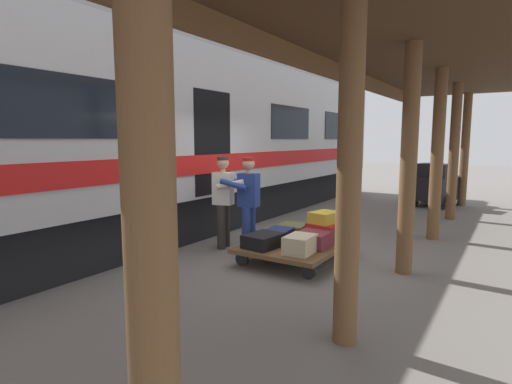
% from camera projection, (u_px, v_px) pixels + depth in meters
% --- Properties ---
extents(ground_plane, '(60.00, 60.00, 0.00)m').
position_uv_depth(ground_plane, '(295.00, 254.00, 7.21)').
color(ground_plane, slate).
extents(platform_canopy, '(3.20, 15.93, 3.56)m').
position_uv_depth(platform_canopy, '(409.00, 55.00, 5.84)').
color(platform_canopy, brown).
rests_on(platform_canopy, ground_plane).
extents(train_car, '(3.02, 18.51, 4.00)m').
position_uv_depth(train_car, '(158.00, 138.00, 8.71)').
color(train_car, '#B7BABF').
rests_on(train_car, ground_plane).
extents(luggage_cart, '(1.47, 1.84, 0.30)m').
position_uv_depth(luggage_cart, '(296.00, 246.00, 6.83)').
color(luggage_cart, brown).
rests_on(luggage_cart, ground_plane).
extents(suitcase_burgundy_valise, '(0.52, 0.63, 0.24)m').
position_uv_depth(suitcase_burgundy_valise, '(314.00, 239.00, 6.64)').
color(suitcase_burgundy_valise, maroon).
rests_on(suitcase_burgundy_valise, luggage_cart).
extents(suitcase_cream_canvas, '(0.42, 0.54, 0.27)m').
position_uv_depth(suitcase_cream_canvas, '(300.00, 244.00, 6.21)').
color(suitcase_cream_canvas, beige).
rests_on(suitcase_cream_canvas, luggage_cart).
extents(suitcase_black_hardshell, '(0.54, 0.65, 0.21)m').
position_uv_depth(suitcase_black_hardshell, '(263.00, 241.00, 6.57)').
color(suitcase_black_hardshell, black).
rests_on(suitcase_black_hardshell, luggage_cart).
extents(suitcase_red_plastic, '(0.59, 0.63, 0.29)m').
position_uv_depth(suitcase_red_plastic, '(326.00, 231.00, 7.06)').
color(suitcase_red_plastic, '#AD231E').
rests_on(suitcase_red_plastic, luggage_cart).
extents(suitcase_olive_duffel, '(0.55, 0.59, 0.19)m').
position_uv_depth(suitcase_olive_duffel, '(292.00, 230.00, 7.42)').
color(suitcase_olive_duffel, brown).
rests_on(suitcase_olive_duffel, luggage_cart).
extents(suitcase_navy_fabric, '(0.45, 0.61, 0.20)m').
position_uv_depth(suitcase_navy_fabric, '(279.00, 235.00, 6.99)').
color(suitcase_navy_fabric, navy).
rests_on(suitcase_navy_fabric, luggage_cart).
extents(suitcase_yellow_case, '(0.48, 0.55, 0.19)m').
position_uv_depth(suitcase_yellow_case, '(325.00, 217.00, 7.04)').
color(suitcase_yellow_case, gold).
rests_on(suitcase_yellow_case, suitcase_red_plastic).
extents(porter_in_overalls, '(0.70, 0.48, 1.70)m').
position_uv_depth(porter_in_overalls, '(248.00, 201.00, 7.34)').
color(porter_in_overalls, navy).
rests_on(porter_in_overalls, ground_plane).
extents(porter_by_door, '(0.72, 0.53, 1.70)m').
position_uv_depth(porter_by_door, '(224.00, 199.00, 7.56)').
color(porter_by_door, '#332D28').
rests_on(porter_by_door, ground_plane).
extents(baggage_tug, '(1.47, 1.91, 1.30)m').
position_uv_depth(baggage_tug, '(435.00, 185.00, 12.50)').
color(baggage_tug, black).
rests_on(baggage_tug, ground_plane).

